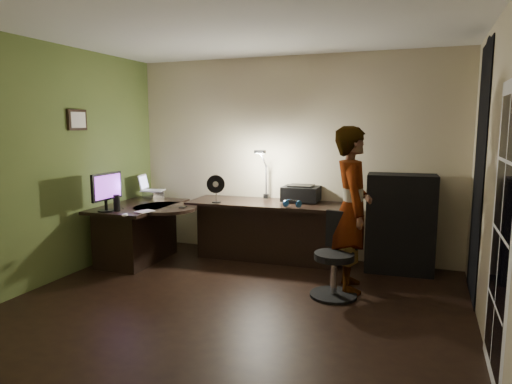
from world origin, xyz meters
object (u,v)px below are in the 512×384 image
(desk_right, at_px, (268,231))
(person, at_px, (352,209))
(monitor, at_px, (106,197))
(office_chair, at_px, (334,256))
(desk_left, at_px, (140,233))
(cabinet, at_px, (400,224))

(desk_right, distance_m, person, 1.49)
(monitor, distance_m, office_chair, 2.79)
(monitor, relative_size, person, 0.29)
(desk_left, xyz_separation_m, person, (2.77, -0.07, 0.51))
(desk_right, height_order, office_chair, office_chair)
(cabinet, relative_size, monitor, 2.35)
(cabinet, height_order, person, person)
(cabinet, xyz_separation_m, monitor, (-3.33, -1.27, 0.33))
(person, bearing_deg, desk_left, 73.64)
(person, bearing_deg, desk_right, 44.34)
(desk_left, xyz_separation_m, monitor, (-0.09, -0.53, 0.55))
(desk_left, xyz_separation_m, office_chair, (2.65, -0.37, 0.06))
(desk_left, height_order, monitor, monitor)
(cabinet, bearing_deg, person, -124.15)
(monitor, height_order, office_chair, monitor)
(office_chair, xyz_separation_m, person, (0.12, 0.30, 0.45))
(cabinet, relative_size, office_chair, 1.37)
(desk_left, bearing_deg, cabinet, 11.74)
(desk_left, relative_size, office_chair, 1.49)
(cabinet, xyz_separation_m, person, (-0.47, -0.81, 0.29))
(office_chair, bearing_deg, person, 80.37)
(office_chair, height_order, person, person)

